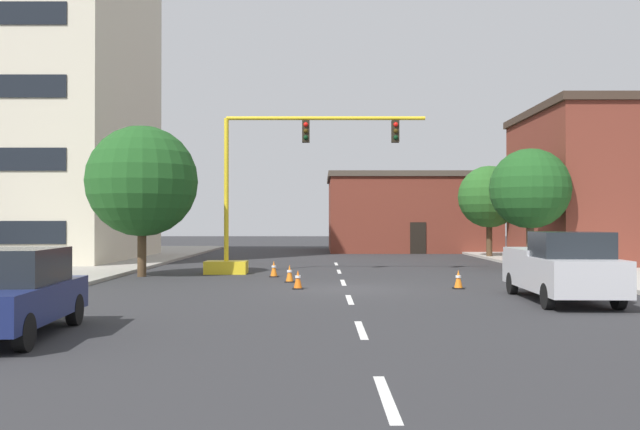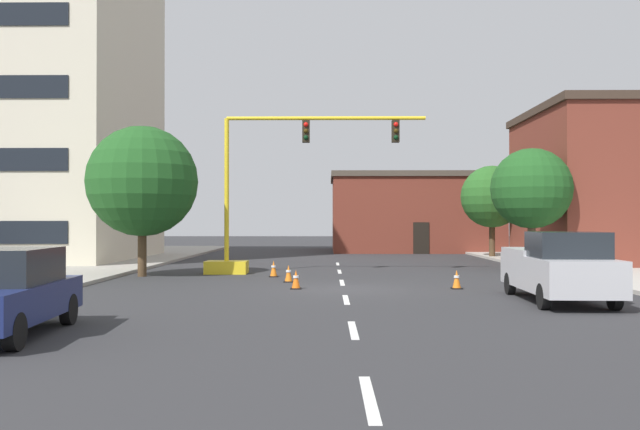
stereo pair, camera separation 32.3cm
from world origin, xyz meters
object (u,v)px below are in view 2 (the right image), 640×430
object	(u,v)px
tree_left_near	(142,181)
traffic_cone_roadside_b	(289,274)
traffic_cone_roadside_a	(296,280)
pickup_truck_silver	(558,267)
traffic_signal_gantry	(255,221)
sedan_navy_near_left	(3,292)
tree_right_far	(492,197)
tree_right_mid	(531,189)
traffic_cone_roadside_c	(274,269)
traffic_cone_roadside_d	(457,280)

from	to	relation	value
tree_left_near	traffic_cone_roadside_b	world-z (taller)	tree_left_near
tree_left_near	traffic_cone_roadside_a	size ratio (longest dim) A/B	9.63
pickup_truck_silver	traffic_cone_roadside_a	size ratio (longest dim) A/B	8.47
traffic_signal_gantry	pickup_truck_silver	xyz separation A→B (m)	(9.66, -10.25, -1.30)
sedan_navy_near_left	traffic_cone_roadside_a	bearing A→B (deg)	60.55
tree_left_near	pickup_truck_silver	size ratio (longest dim) A/B	1.14
traffic_signal_gantry	traffic_cone_roadside_a	bearing A→B (deg)	-72.75
tree_right_far	traffic_cone_roadside_b	bearing A→B (deg)	-125.23
tree_right_mid	tree_left_near	world-z (taller)	tree_left_near
tree_right_mid	traffic_cone_roadside_c	bearing A→B (deg)	-161.88
traffic_signal_gantry	pickup_truck_silver	size ratio (longest dim) A/B	1.75
traffic_signal_gantry	traffic_cone_roadside_b	distance (m)	4.87
traffic_cone_roadside_d	traffic_cone_roadside_b	bearing A→B (deg)	156.87
traffic_cone_roadside_b	traffic_cone_roadside_d	distance (m)	6.31
sedan_navy_near_left	traffic_cone_roadside_b	world-z (taller)	sedan_navy_near_left
traffic_cone_roadside_b	tree_right_far	bearing A→B (deg)	54.77
pickup_truck_silver	traffic_cone_roadside_d	world-z (taller)	pickup_truck_silver
traffic_cone_roadside_c	pickup_truck_silver	bearing A→B (deg)	-44.31
traffic_signal_gantry	tree_right_mid	size ratio (longest dim) A/B	1.68
traffic_signal_gantry	traffic_cone_roadside_d	size ratio (longest dim) A/B	14.82
tree_left_near	traffic_cone_roadside_a	world-z (taller)	tree_left_near
traffic_signal_gantry	tree_left_near	distance (m)	5.04
traffic_signal_gantry	traffic_cone_roadside_c	world-z (taller)	traffic_signal_gantry
traffic_cone_roadside_a	traffic_cone_roadside_d	size ratio (longest dim) A/B	1.00
tree_right_far	pickup_truck_silver	xyz separation A→B (m)	(-3.52, -22.39, -2.79)
sedan_navy_near_left	pickup_truck_silver	bearing A→B (deg)	24.70
tree_right_mid	traffic_signal_gantry	bearing A→B (deg)	-170.62
traffic_cone_roadside_d	tree_right_mid	bearing A→B (deg)	59.58
tree_right_far	traffic_cone_roadside_d	size ratio (longest dim) A/B	8.81
traffic_cone_roadside_b	traffic_cone_roadside_a	bearing A→B (deg)	-81.28
tree_right_far	sedan_navy_near_left	distance (m)	32.90
traffic_cone_roadside_b	traffic_signal_gantry	bearing A→B (deg)	112.23
tree_right_far	tree_left_near	bearing A→B (deg)	-142.24
tree_left_near	sedan_navy_near_left	world-z (taller)	tree_left_near
tree_right_mid	traffic_cone_roadside_d	xyz separation A→B (m)	(-5.10, -8.68, -3.47)
pickup_truck_silver	sedan_navy_near_left	xyz separation A→B (m)	(-12.93, -5.95, -0.09)
traffic_cone_roadside_b	traffic_cone_roadside_d	size ratio (longest dim) A/B	1.00
tree_right_mid	pickup_truck_silver	bearing A→B (deg)	-103.36
tree_right_mid	tree_right_far	distance (m)	10.09
tree_right_mid	tree_right_far	size ratio (longest dim) A/B	1.00
sedan_navy_near_left	traffic_signal_gantry	bearing A→B (deg)	78.56
traffic_signal_gantry	traffic_cone_roadside_c	bearing A→B (deg)	-61.59
sedan_navy_near_left	traffic_cone_roadside_a	xyz separation A→B (m)	(5.36, 9.49, -0.57)
traffic_cone_roadside_a	pickup_truck_silver	bearing A→B (deg)	-25.06
traffic_signal_gantry	tree_left_near	size ratio (longest dim) A/B	1.54
traffic_cone_roadside_c	tree_right_far	bearing A→B (deg)	48.59
traffic_cone_roadside_b	tree_right_mid	bearing A→B (deg)	29.65
traffic_cone_roadside_a	traffic_cone_roadside_d	distance (m)	5.40
traffic_cone_roadside_b	traffic_cone_roadside_d	xyz separation A→B (m)	(5.80, -2.48, -0.00)
tree_right_far	traffic_cone_roadside_c	distance (m)	18.82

